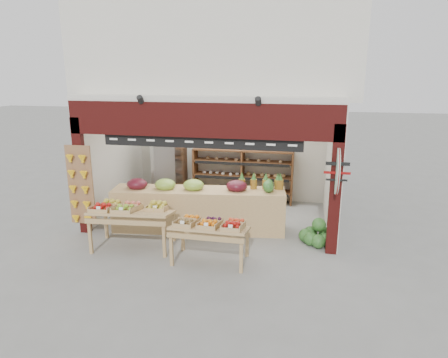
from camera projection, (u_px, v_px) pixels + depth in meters
ground at (212, 224)px, 9.72m from camera, size 60.00×60.00×0.00m
shop_structure at (225, 58)px, 10.22m from camera, size 6.36×5.12×5.40m
banana_board at (80, 187)px, 8.85m from camera, size 0.60×0.15×1.80m
gift_sign at (337, 171)px, 7.64m from camera, size 0.04×0.93×0.92m
back_shelving at (243, 162)px, 11.20m from camera, size 2.83×0.46×1.76m
refrigerator at (169, 169)px, 11.14m from camera, size 0.86×0.86×1.92m
cardboard_stack at (136, 203)px, 10.45m from camera, size 1.00×0.72×0.73m
mid_counter at (198, 208)px, 9.24m from camera, size 4.01×1.28×1.22m
display_table_left at (127, 210)px, 8.28m from camera, size 1.73×1.07×1.05m
display_table_right at (210, 226)px, 7.65m from camera, size 1.47×0.83×0.95m
watermelon_pile at (316, 235)px, 8.58m from camera, size 0.73×0.73×0.57m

